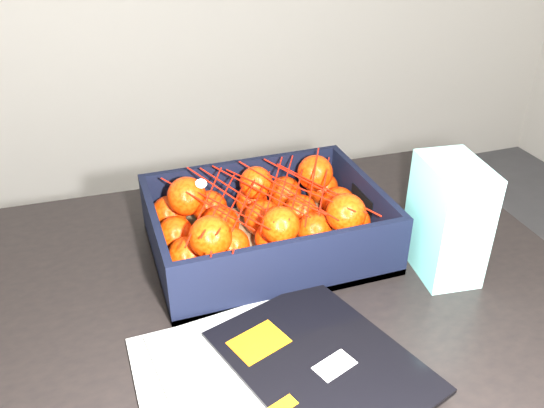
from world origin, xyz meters
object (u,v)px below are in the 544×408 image
object	(u,v)px
produce_crate	(266,233)
retail_carton	(448,219)
table	(225,344)
magazine_stack	(266,379)

from	to	relation	value
produce_crate	retail_carton	size ratio (longest dim) A/B	1.99
table	magazine_stack	bearing A→B (deg)	-86.27
table	produce_crate	distance (m)	0.20
magazine_stack	retail_carton	distance (m)	0.40
magazine_stack	produce_crate	world-z (taller)	produce_crate
retail_carton	produce_crate	bearing A→B (deg)	157.38
magazine_stack	produce_crate	size ratio (longest dim) A/B	0.99
table	magazine_stack	distance (m)	0.21
table	produce_crate	size ratio (longest dim) A/B	3.13
table	retail_carton	xyz separation A→B (m)	(0.37, -0.04, 0.20)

